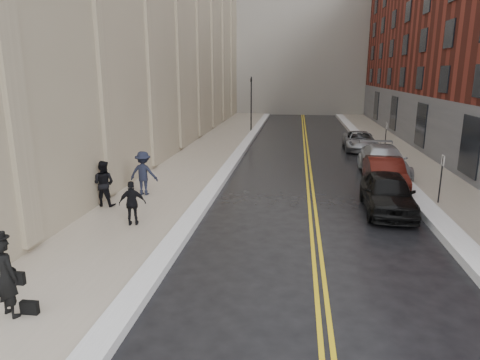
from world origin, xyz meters
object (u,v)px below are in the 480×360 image
(car_black, at_px, (388,193))
(pedestrian_b, at_px, (144,173))
(pedestrian_a, at_px, (104,183))
(pedestrian_c, at_px, (132,203))
(pedestrian_main, at_px, (6,277))
(car_silver_near, at_px, (383,161))
(car_silver_far, at_px, (360,141))
(car_maroon, at_px, (385,174))

(car_black, height_order, pedestrian_b, pedestrian_b)
(pedestrian_a, height_order, pedestrian_c, pedestrian_a)
(car_black, distance_m, pedestrian_c, 10.20)
(car_black, height_order, pedestrian_main, pedestrian_main)
(car_silver_near, height_order, car_silver_far, car_silver_near)
(pedestrian_a, xyz_separation_m, pedestrian_c, (2.06, -2.09, -0.14))
(car_silver_near, distance_m, pedestrian_a, 14.94)
(pedestrian_c, bearing_deg, car_maroon, -160.56)
(car_black, distance_m, pedestrian_b, 10.68)
(car_black, distance_m, pedestrian_a, 11.79)
(car_maroon, bearing_deg, car_silver_far, 89.94)
(car_black, distance_m, car_silver_far, 14.73)
(pedestrian_a, relative_size, pedestrian_c, 1.17)
(pedestrian_a, bearing_deg, car_black, -171.11)
(car_black, xyz_separation_m, pedestrian_a, (-11.72, -1.19, 0.30))
(car_silver_far, distance_m, pedestrian_b, 18.18)
(pedestrian_b, bearing_deg, car_black, -179.90)
(pedestrian_main, xyz_separation_m, pedestrian_c, (0.57, 6.18, -0.13))
(pedestrian_c, bearing_deg, pedestrian_b, -90.37)
(pedestrian_a, distance_m, pedestrian_c, 2.93)
(car_silver_far, xyz_separation_m, pedestrian_b, (-11.52, -14.05, 0.48))
(car_silver_near, height_order, pedestrian_a, pedestrian_a)
(car_black, distance_m, car_maroon, 3.66)
(car_black, height_order, pedestrian_a, pedestrian_a)
(pedestrian_main, height_order, pedestrian_a, pedestrian_a)
(car_black, xyz_separation_m, car_silver_near, (1.04, 6.57, 0.01))
(car_black, relative_size, car_silver_near, 0.84)
(pedestrian_a, xyz_separation_m, pedestrian_b, (1.07, 1.84, 0.04))
(car_silver_far, height_order, pedestrian_b, pedestrian_b)
(car_maroon, bearing_deg, pedestrian_c, -144.61)
(pedestrian_main, relative_size, pedestrian_c, 1.16)
(car_maroon, height_order, pedestrian_c, pedestrian_c)
(car_silver_near, bearing_deg, pedestrian_a, -148.59)
(car_maroon, distance_m, pedestrian_b, 11.62)
(car_silver_far, bearing_deg, pedestrian_b, -127.97)
(car_maroon, xyz_separation_m, pedestrian_b, (-11.23, -2.96, 0.38))
(pedestrian_b, height_order, pedestrian_c, pedestrian_b)
(car_black, relative_size, pedestrian_b, 2.37)
(car_maroon, bearing_deg, car_silver_near, 82.54)
(pedestrian_main, distance_m, pedestrian_a, 8.40)
(pedestrian_main, bearing_deg, car_black, -112.63)
(car_silver_near, relative_size, car_silver_far, 1.16)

